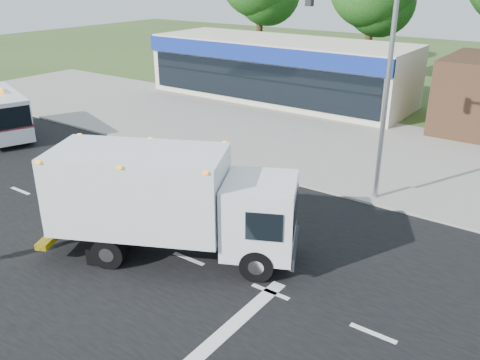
{
  "coord_description": "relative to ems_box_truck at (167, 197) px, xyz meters",
  "views": [
    {
      "loc": [
        9.2,
        -10.13,
        8.31
      ],
      "look_at": [
        -0.06,
        2.82,
        1.7
      ],
      "focal_mm": 38.0,
      "sensor_mm": 36.0,
      "label": 1
    }
  ],
  "objects": [
    {
      "name": "parking_apron",
      "position": [
        0.69,
        14.1,
        -1.96
      ],
      "size": [
        60.0,
        9.0,
        0.02
      ],
      "primitive_type": "cube",
      "color": "gray",
      "rests_on": "ground"
    },
    {
      "name": "retail_strip_mall",
      "position": [
        -8.31,
        20.03,
        0.04
      ],
      "size": [
        18.0,
        6.2,
        4.0
      ],
      "color": "beige",
      "rests_on": "ground"
    },
    {
      "name": "road_asphalt",
      "position": [
        0.69,
        0.1,
        -1.96
      ],
      "size": [
        60.0,
        14.0,
        0.02
      ],
      "primitive_type": "cube",
      "color": "black",
      "rests_on": "ground"
    },
    {
      "name": "lane_markings",
      "position": [
        2.04,
        -1.25,
        -1.95
      ],
      "size": [
        55.2,
        7.0,
        0.01
      ],
      "color": "silver",
      "rests_on": "road_asphalt"
    },
    {
      "name": "ems_box_truck",
      "position": [
        0.0,
        0.0,
        0.0
      ],
      "size": [
        7.96,
        5.51,
        3.41
      ],
      "rotation": [
        0.0,
        0.0,
        0.45
      ],
      "color": "black",
      "rests_on": "ground"
    },
    {
      "name": "sidewalk",
      "position": [
        0.69,
        8.3,
        -1.91
      ],
      "size": [
        60.0,
        2.4,
        0.12
      ],
      "primitive_type": "cube",
      "color": "gray",
      "rests_on": "ground"
    },
    {
      "name": "ground",
      "position": [
        0.69,
        0.1,
        -1.97
      ],
      "size": [
        120.0,
        120.0,
        0.0
      ],
      "primitive_type": "plane",
      "color": "#385123",
      "rests_on": "ground"
    },
    {
      "name": "traffic_signal_pole",
      "position": [
        3.04,
        7.7,
        2.96
      ],
      "size": [
        3.51,
        0.25,
        8.0
      ],
      "color": "gray",
      "rests_on": "ground"
    }
  ]
}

